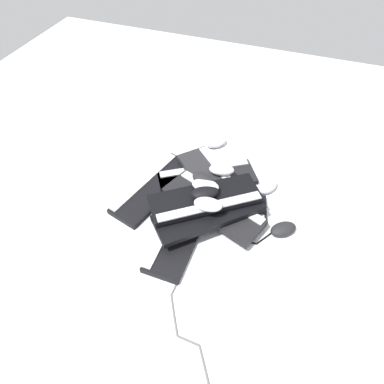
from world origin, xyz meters
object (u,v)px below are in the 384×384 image
object	(u,v)px
mouse_6	(216,142)
keyboard_4	(213,206)
keyboard_3	(214,207)
mouse_7	(222,170)
keyboard_1	(154,188)
keyboard_2	(180,230)
keyboard_5	(209,212)
mouse_0	(204,180)
keyboard_6	(205,199)
mouse_2	(267,186)
keyboard_7	(214,181)
mouse_4	(208,204)
mouse_1	(205,192)
keyboard_0	(207,178)
mouse_3	(283,229)
mouse_5	(205,186)

from	to	relation	value
mouse_6	keyboard_4	bearing A→B (deg)	58.86
keyboard_3	mouse_7	bearing A→B (deg)	6.30
keyboard_3	mouse_6	world-z (taller)	mouse_6
keyboard_1	keyboard_3	size ratio (longest dim) A/B	1.00
keyboard_2	keyboard_5	world-z (taller)	keyboard_5
mouse_7	mouse_0	bearing A→B (deg)	61.90
keyboard_6	mouse_0	size ratio (longest dim) A/B	4.03
keyboard_6	mouse_2	size ratio (longest dim) A/B	4.03
keyboard_7	mouse_4	size ratio (longest dim) A/B	3.85
keyboard_1	keyboard_5	xyz separation A→B (m)	(-0.10, -0.29, 0.06)
keyboard_2	mouse_0	bearing A→B (deg)	-10.47
mouse_7	mouse_1	bearing A→B (deg)	73.92
keyboard_0	keyboard_3	world-z (taller)	same
keyboard_0	mouse_4	bearing A→B (deg)	-161.99
keyboard_0	mouse_1	size ratio (longest dim) A/B	4.11
mouse_7	keyboard_6	bearing A→B (deg)	74.76
keyboard_4	mouse_7	bearing A→B (deg)	5.92
keyboard_1	mouse_6	xyz separation A→B (m)	(0.39, -0.17, 0.01)
mouse_7	keyboard_5	bearing A→B (deg)	81.41
keyboard_0	keyboard_4	distance (m)	0.19
keyboard_2	mouse_1	world-z (taller)	mouse_1
mouse_0	mouse_6	bearing A→B (deg)	122.68
mouse_3	keyboard_2	bearing A→B (deg)	159.74
keyboard_4	mouse_2	world-z (taller)	keyboard_4
keyboard_1	keyboard_6	size ratio (longest dim) A/B	1.05
keyboard_2	keyboard_3	xyz separation A→B (m)	(0.16, -0.09, 0.00)
keyboard_5	keyboard_7	size ratio (longest dim) A/B	0.99
mouse_1	keyboard_5	bearing A→B (deg)	-90.80
mouse_4	mouse_7	xyz separation A→B (m)	(0.26, 0.02, -0.06)
mouse_2	mouse_5	xyz separation A→B (m)	(-0.20, 0.23, 0.12)
mouse_0	mouse_7	size ratio (longest dim) A/B	1.00
keyboard_3	mouse_1	distance (m)	0.14
mouse_6	mouse_7	xyz separation A→B (m)	(-0.24, -0.10, 0.06)
mouse_1	mouse_2	distance (m)	0.34
mouse_0	mouse_3	xyz separation A→B (m)	(-0.04, -0.35, -0.12)
keyboard_6	mouse_1	size ratio (longest dim) A/B	4.03
keyboard_2	mouse_5	distance (m)	0.21
keyboard_5	mouse_7	xyz separation A→B (m)	(0.25, 0.02, 0.01)
mouse_2	keyboard_5	bearing A→B (deg)	-6.45
keyboard_6	mouse_5	distance (m)	0.05
mouse_2	mouse_7	distance (m)	0.22
keyboard_6	keyboard_7	world-z (taller)	keyboard_6
keyboard_6	mouse_1	distance (m)	0.04
keyboard_3	mouse_4	distance (m)	0.16
mouse_3	mouse_6	size ratio (longest dim) A/B	1.00
keyboard_7	mouse_6	xyz separation A→B (m)	(0.29, 0.08, -0.02)
mouse_6	keyboard_2	bearing A→B (deg)	46.08
keyboard_2	mouse_5	xyz separation A→B (m)	(0.15, -0.05, 0.13)
mouse_5	mouse_7	size ratio (longest dim) A/B	1.00
keyboard_5	mouse_6	distance (m)	0.50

